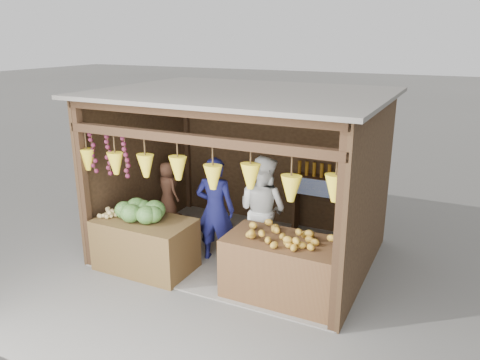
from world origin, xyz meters
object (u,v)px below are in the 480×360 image
object	(u,v)px
counter_left	(146,244)
woman_standing	(263,210)
man_standing	(215,210)
counter_right	(287,269)
vendor_seated	(168,189)

from	to	relation	value
counter_left	woman_standing	world-z (taller)	woman_standing
man_standing	woman_standing	distance (m)	0.74
woman_standing	man_standing	bearing A→B (deg)	38.74
counter_left	counter_right	bearing A→B (deg)	3.88
man_standing	woman_standing	size ratio (longest dim) A/B	0.98
man_standing	vendor_seated	world-z (taller)	man_standing
counter_right	woman_standing	world-z (taller)	woman_standing
man_standing	woman_standing	world-z (taller)	woman_standing
counter_left	vendor_seated	size ratio (longest dim) A/B	1.46
counter_left	man_standing	world-z (taller)	man_standing
counter_left	vendor_seated	world-z (taller)	vendor_seated
counter_left	vendor_seated	xyz separation A→B (m)	(-0.49, 1.33, 0.42)
vendor_seated	counter_right	bearing A→B (deg)	178.65
man_standing	counter_right	bearing A→B (deg)	147.52
vendor_seated	woman_standing	bearing A→B (deg)	-166.91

